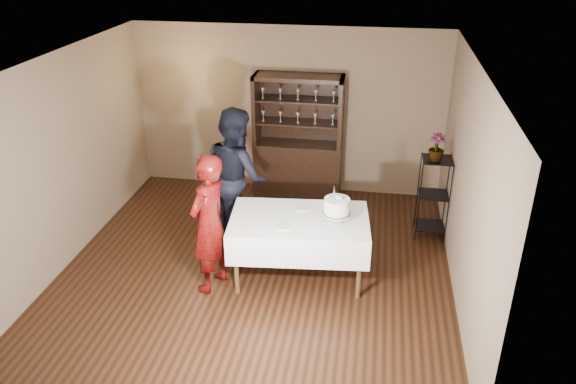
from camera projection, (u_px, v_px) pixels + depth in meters
name	position (u px, v px, depth m)	size (l,w,h in m)	color
floor	(258.00, 266.00, 7.43)	(5.00, 5.00, 0.00)	black
ceiling	(252.00, 62.00, 6.25)	(5.00, 5.00, 0.00)	silver
back_wall	(288.00, 111.00, 9.06)	(5.00, 0.02, 2.70)	brown
wall_left	(65.00, 160.00, 7.21)	(0.02, 5.00, 2.70)	brown
wall_right	(467.00, 187.00, 6.48)	(0.02, 5.00, 2.70)	brown
china_hutch	(298.00, 156.00, 9.11)	(1.40, 0.48, 2.00)	black
plant_etagere	(433.00, 194.00, 7.88)	(0.42, 0.42, 1.20)	black
cake_table	(299.00, 232.00, 6.93)	(1.78, 1.20, 0.85)	white
woman	(209.00, 224.00, 6.65)	(0.64, 0.42, 1.76)	#330604
man	(237.00, 176.00, 7.69)	(0.94, 0.73, 1.94)	black
cake	(337.00, 207.00, 6.68)	(0.35, 0.35, 0.48)	beige
plate_near	(283.00, 227.00, 6.63)	(0.18, 0.18, 0.01)	beige
plate_far	(303.00, 208.00, 7.07)	(0.20, 0.20, 0.01)	beige
potted_plant	(437.00, 147.00, 7.53)	(0.21, 0.21, 0.38)	#456B33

